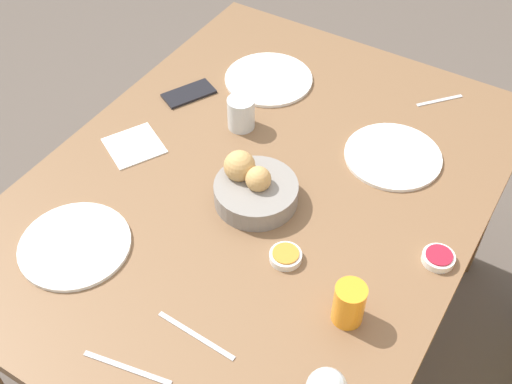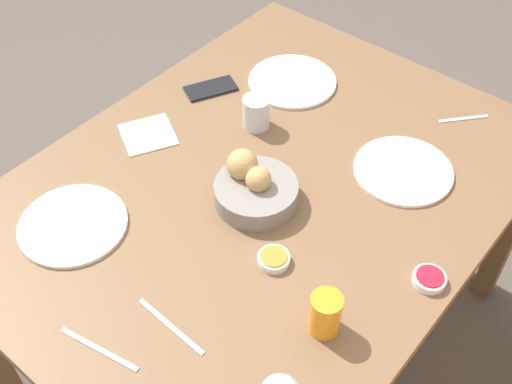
# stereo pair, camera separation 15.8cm
# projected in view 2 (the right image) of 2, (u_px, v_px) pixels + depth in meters

# --- Properties ---
(ground_plane) EXTENTS (10.00, 10.00, 0.00)m
(ground_plane) POSITION_uv_depth(u_px,v_px,m) (262.00, 337.00, 2.18)
(ground_plane) COLOR #564C44
(dining_table) EXTENTS (1.42, 1.08, 0.75)m
(dining_table) POSITION_uv_depth(u_px,v_px,m) (263.00, 206.00, 1.70)
(dining_table) COLOR brown
(dining_table) RESTS_ON ground_plane
(bread_basket) EXTENTS (0.21, 0.21, 0.12)m
(bread_basket) POSITION_uv_depth(u_px,v_px,m) (254.00, 187.00, 1.58)
(bread_basket) COLOR gray
(bread_basket) RESTS_ON dining_table
(plate_near_left) EXTENTS (0.26, 0.26, 0.01)m
(plate_near_left) POSITION_uv_depth(u_px,v_px,m) (292.00, 81.00, 1.93)
(plate_near_left) COLOR white
(plate_near_left) RESTS_ON dining_table
(plate_near_right) EXTENTS (0.26, 0.26, 0.01)m
(plate_near_right) POSITION_uv_depth(u_px,v_px,m) (73.00, 225.00, 1.54)
(plate_near_right) COLOR white
(plate_near_right) RESTS_ON dining_table
(plate_far_center) EXTENTS (0.26, 0.26, 0.01)m
(plate_far_center) POSITION_uv_depth(u_px,v_px,m) (403.00, 170.00, 1.66)
(plate_far_center) COLOR white
(plate_far_center) RESTS_ON dining_table
(juice_glass) EXTENTS (0.07, 0.07, 0.10)m
(juice_glass) POSITION_uv_depth(u_px,v_px,m) (325.00, 314.00, 1.31)
(juice_glass) COLOR orange
(juice_glass) RESTS_ON dining_table
(water_tumbler) EXTENTS (0.08, 0.08, 0.09)m
(water_tumbler) POSITION_uv_depth(u_px,v_px,m) (256.00, 112.00, 1.76)
(water_tumbler) COLOR silver
(water_tumbler) RESTS_ON dining_table
(jam_bowl_berry) EXTENTS (0.08, 0.08, 0.02)m
(jam_bowl_berry) POSITION_uv_depth(u_px,v_px,m) (429.00, 279.00, 1.42)
(jam_bowl_berry) COLOR white
(jam_bowl_berry) RESTS_ON dining_table
(jam_bowl_honey) EXTENTS (0.08, 0.08, 0.02)m
(jam_bowl_honey) POSITION_uv_depth(u_px,v_px,m) (274.00, 259.00, 1.46)
(jam_bowl_honey) COLOR white
(jam_bowl_honey) RESTS_ON dining_table
(fork_silver) EXTENTS (0.05, 0.19, 0.00)m
(fork_silver) POSITION_uv_depth(u_px,v_px,m) (99.00, 349.00, 1.31)
(fork_silver) COLOR #B7B7BC
(fork_silver) RESTS_ON dining_table
(knife_silver) EXTENTS (0.02, 0.20, 0.00)m
(knife_silver) POSITION_uv_depth(u_px,v_px,m) (171.00, 326.00, 1.35)
(knife_silver) COLOR #B7B7BC
(knife_silver) RESTS_ON dining_table
(spoon_coffee) EXTENTS (0.12, 0.10, 0.00)m
(spoon_coffee) POSITION_uv_depth(u_px,v_px,m) (463.00, 119.00, 1.81)
(spoon_coffee) COLOR #B7B7BC
(spoon_coffee) RESTS_ON dining_table
(napkin) EXTENTS (0.19, 0.19, 0.00)m
(napkin) POSITION_uv_depth(u_px,v_px,m) (148.00, 134.00, 1.77)
(napkin) COLOR white
(napkin) RESTS_ON dining_table
(cell_phone) EXTENTS (0.17, 0.13, 0.01)m
(cell_phone) POSITION_uv_depth(u_px,v_px,m) (211.00, 88.00, 1.90)
(cell_phone) COLOR black
(cell_phone) RESTS_ON dining_table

